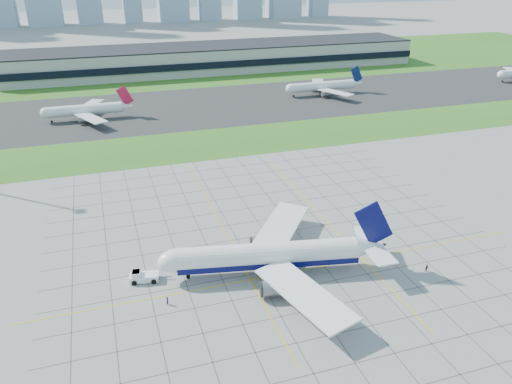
{
  "coord_description": "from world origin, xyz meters",
  "views": [
    {
      "loc": [
        -37.49,
        -90.55,
        64.91
      ],
      "look_at": [
        0.87,
        27.6,
        7.0
      ],
      "focal_mm": 35.0,
      "sensor_mm": 36.0,
      "label": 1
    }
  ],
  "objects_px": {
    "distant_jet_2": "(323,86)",
    "pushback_tug": "(143,276)",
    "crew_far": "(427,268)",
    "airliner": "(270,255)",
    "distant_jet_1": "(86,110)",
    "crew_near": "(168,301)"
  },
  "relations": [
    {
      "from": "distant_jet_2",
      "to": "airliner",
      "type": "bearing_deg",
      "value": -118.93
    },
    {
      "from": "crew_far",
      "to": "distant_jet_2",
      "type": "relative_size",
      "value": 0.04
    },
    {
      "from": "pushback_tug",
      "to": "crew_far",
      "type": "bearing_deg",
      "value": -3.82
    },
    {
      "from": "crew_far",
      "to": "airliner",
      "type": "bearing_deg",
      "value": 174.26
    },
    {
      "from": "pushback_tug",
      "to": "crew_far",
      "type": "relative_size",
      "value": 5.12
    },
    {
      "from": "airliner",
      "to": "distant_jet_2",
      "type": "relative_size",
      "value": 1.24
    },
    {
      "from": "crew_near",
      "to": "distant_jet_1",
      "type": "distance_m",
      "value": 144.25
    },
    {
      "from": "crew_near",
      "to": "airliner",
      "type": "bearing_deg",
      "value": -56.78
    },
    {
      "from": "pushback_tug",
      "to": "crew_near",
      "type": "xyz_separation_m",
      "value": [
        3.9,
        -10.13,
        -0.2
      ]
    },
    {
      "from": "pushback_tug",
      "to": "distant_jet_2",
      "type": "distance_m",
      "value": 180.21
    },
    {
      "from": "airliner",
      "to": "distant_jet_1",
      "type": "height_order",
      "value": "airliner"
    },
    {
      "from": "pushback_tug",
      "to": "distant_jet_2",
      "type": "height_order",
      "value": "distant_jet_2"
    },
    {
      "from": "airliner",
      "to": "pushback_tug",
      "type": "xyz_separation_m",
      "value": [
        -27.9,
        5.69,
        -3.44
      ]
    },
    {
      "from": "pushback_tug",
      "to": "crew_far",
      "type": "height_order",
      "value": "pushback_tug"
    },
    {
      "from": "distant_jet_1",
      "to": "distant_jet_2",
      "type": "xyz_separation_m",
      "value": [
        119.74,
        9.32,
        0.0
      ]
    },
    {
      "from": "airliner",
      "to": "distant_jet_2",
      "type": "distance_m",
      "value": 169.6
    },
    {
      "from": "airliner",
      "to": "crew_near",
      "type": "relative_size",
      "value": 28.21
    },
    {
      "from": "pushback_tug",
      "to": "distant_jet_1",
      "type": "relative_size",
      "value": 0.22
    },
    {
      "from": "pushback_tug",
      "to": "distant_jet_1",
      "type": "bearing_deg",
      "value": 105.13
    },
    {
      "from": "pushback_tug",
      "to": "distant_jet_1",
      "type": "distance_m",
      "value": 133.82
    },
    {
      "from": "crew_near",
      "to": "distant_jet_1",
      "type": "xyz_separation_m",
      "value": [
        -13.7,
        143.56,
        3.54
      ]
    },
    {
      "from": "distant_jet_2",
      "to": "pushback_tug",
      "type": "bearing_deg",
      "value": -127.61
    }
  ]
}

